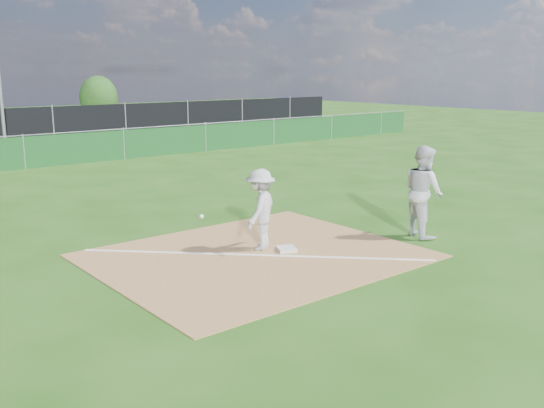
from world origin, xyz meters
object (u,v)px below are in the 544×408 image
(runner, at_px, (423,191))
(tree_right, at_px, (99,97))
(play_at_first, at_px, (260,209))
(car_right, at_px, (55,120))
(first_base, at_px, (286,249))

(runner, distance_m, tree_right, 35.45)
(play_at_first, bearing_deg, runner, -22.86)
(tree_right, bearing_deg, car_right, -130.96)
(runner, bearing_deg, tree_right, 7.52)
(play_at_first, height_order, runner, runner)
(play_at_first, distance_m, runner, 3.70)
(runner, relative_size, tree_right, 0.63)
(play_at_first, relative_size, car_right, 0.45)
(runner, xyz_separation_m, tree_right, (7.74, 34.59, 0.65))
(car_right, bearing_deg, tree_right, -54.13)
(first_base, height_order, car_right, car_right)
(first_base, distance_m, play_at_first, 0.96)
(first_base, distance_m, runner, 3.39)
(first_base, bearing_deg, tree_right, 72.12)
(play_at_first, distance_m, tree_right, 34.98)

